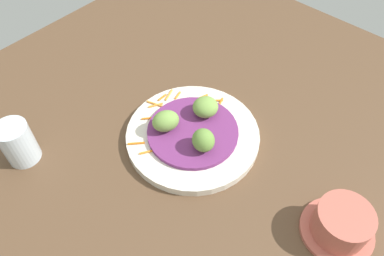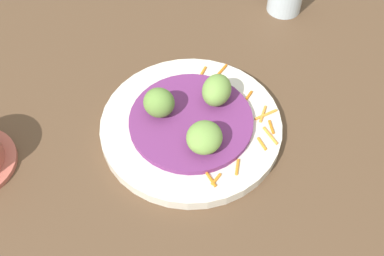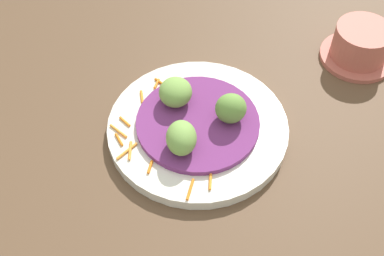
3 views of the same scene
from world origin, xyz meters
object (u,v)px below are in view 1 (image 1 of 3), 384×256
(guac_scoop_center, at_px, (205,107))
(main_plate, at_px, (192,135))
(guac_scoop_left, at_px, (203,140))
(water_glass, at_px, (18,143))
(guac_scoop_right, at_px, (166,121))
(terracotta_bowl, at_px, (341,224))

(guac_scoop_center, bearing_deg, main_plate, -82.20)
(guac_scoop_left, distance_m, water_glass, 0.35)
(guac_scoop_right, distance_m, terracotta_bowl, 0.36)
(main_plate, relative_size, guac_scoop_left, 5.90)
(guac_scoop_center, xyz_separation_m, water_glass, (-0.21, -0.30, -0.00))
(terracotta_bowl, bearing_deg, water_glass, -153.62)
(guac_scoop_center, xyz_separation_m, guac_scoop_right, (-0.03, -0.08, 0.00))
(main_plate, bearing_deg, guac_scoop_left, -22.20)
(guac_scoop_center, distance_m, water_glass, 0.37)
(guac_scoop_right, height_order, water_glass, water_glass)
(main_plate, height_order, guac_scoop_center, guac_scoop_center)
(terracotta_bowl, height_order, water_glass, water_glass)
(terracotta_bowl, bearing_deg, guac_scoop_left, -173.65)
(guac_scoop_center, distance_m, terracotta_bowl, 0.33)
(main_plate, height_order, terracotta_bowl, terracotta_bowl)
(guac_scoop_center, bearing_deg, water_glass, -124.16)
(guac_scoop_right, bearing_deg, water_glass, -127.88)
(guac_scoop_center, relative_size, terracotta_bowl, 0.42)
(guac_scoop_left, height_order, water_glass, water_glass)
(guac_scoop_right, bearing_deg, guac_scoop_center, 67.80)
(main_plate, bearing_deg, water_glass, -130.05)
(main_plate, distance_m, guac_scoop_left, 0.06)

